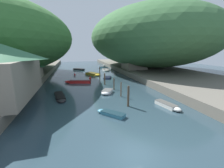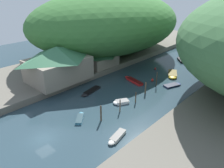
{
  "view_description": "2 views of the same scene",
  "coord_description": "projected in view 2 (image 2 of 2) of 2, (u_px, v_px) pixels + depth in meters",
  "views": [
    {
      "loc": [
        -4.38,
        -9.54,
        8.14
      ],
      "look_at": [
        2.77,
        17.81,
        1.53
      ],
      "focal_mm": 24.0,
      "sensor_mm": 36.0,
      "label": 1
    },
    {
      "loc": [
        26.85,
        -12.97,
        22.05
      ],
      "look_at": [
        -2.22,
        18.3,
        2.73
      ],
      "focal_mm": 35.0,
      "sensor_mm": 36.0,
      "label": 2
    }
  ],
  "objects": [
    {
      "name": "mooring_post_second",
      "position": [
        120.0,
        105.0,
        41.28
      ],
      "size": [
        0.22,
        0.22,
        2.63
      ],
      "color": "brown",
      "rests_on": "water_surface"
    },
    {
      "name": "channel_buoy_near",
      "position": [
        155.0,
        69.0,
        62.36
      ],
      "size": [
        0.56,
        0.56,
        0.84
      ],
      "color": "red",
      "rests_on": "water_surface"
    },
    {
      "name": "boat_far_right_bank",
      "position": [
        181.0,
        59.0,
        70.18
      ],
      "size": [
        5.09,
        5.34,
        0.63
      ],
      "rotation": [
        0.0,
        0.0,
        0.74
      ],
      "color": "black",
      "rests_on": "water_surface"
    },
    {
      "name": "person_on_quay",
      "position": [
        66.0,
        76.0,
        51.87
      ],
      "size": [
        0.31,
        0.42,
        1.69
      ],
      "rotation": [
        0.0,
        0.0,
        1.33
      ],
      "color": "#282D3D",
      "rests_on": "left_bank"
    },
    {
      "name": "boat_red_skiff",
      "position": [
        120.0,
        102.0,
        44.58
      ],
      "size": [
        2.93,
        3.58,
        0.62
      ],
      "rotation": [
        0.0,
        0.0,
        2.64
      ],
      "color": "white",
      "rests_on": "water_surface"
    },
    {
      "name": "waterfront_building",
      "position": [
        58.0,
        63.0,
        50.68
      ],
      "size": [
        10.68,
        14.49,
        8.04
      ],
      "color": "gray",
      "rests_on": "left_bank"
    },
    {
      "name": "boat_near_quay",
      "position": [
        220.0,
        64.0,
        65.81
      ],
      "size": [
        3.78,
        5.04,
        1.32
      ],
      "rotation": [
        0.0,
        0.0,
        0.47
      ],
      "color": "teal",
      "rests_on": "water_surface"
    },
    {
      "name": "mooring_post_middle",
      "position": [
        136.0,
        97.0,
        44.52
      ],
      "size": [
        0.24,
        0.24,
        2.42
      ],
      "color": "#4C3D2D",
      "rests_on": "water_surface"
    },
    {
      "name": "boat_yellow_tender",
      "position": [
        209.0,
        71.0,
        60.7
      ],
      "size": [
        2.3,
        5.16,
        0.6
      ],
      "rotation": [
        0.0,
        0.0,
        3.19
      ],
      "color": "silver",
      "rests_on": "water_surface"
    },
    {
      "name": "boat_mid_channel",
      "position": [
        173.0,
        75.0,
        58.12
      ],
      "size": [
        4.84,
        6.34,
        0.68
      ],
      "rotation": [
        0.0,
        0.0,
        3.65
      ],
      "color": "gold",
      "rests_on": "water_surface"
    },
    {
      "name": "boat_open_rowboat",
      "position": [
        90.0,
        92.0,
        49.16
      ],
      "size": [
        2.42,
        6.05,
        0.45
      ],
      "rotation": [
        0.0,
        0.0,
        3.32
      ],
      "color": "black",
      "rests_on": "water_surface"
    },
    {
      "name": "mooring_post_farthest",
      "position": [
        157.0,
        79.0,
        51.45
      ],
      "size": [
        0.21,
        0.21,
        3.7
      ],
      "color": "#4C3D2D",
      "rests_on": "water_surface"
    },
    {
      "name": "hillside_left",
      "position": [
        108.0,
        22.0,
        70.84
      ],
      "size": [
        39.12,
        54.76,
        19.43
      ],
      "color": "#387033",
      "rests_on": "left_bank"
    },
    {
      "name": "boat_moored_right",
      "position": [
        173.0,
        85.0,
        52.5
      ],
      "size": [
        3.24,
        4.92,
        0.38
      ],
      "rotation": [
        0.0,
        0.0,
        5.93
      ],
      "color": "navy",
      "rests_on": "water_surface"
    },
    {
      "name": "person_by_boathouse",
      "position": [
        69.0,
        75.0,
        52.27
      ],
      "size": [
        0.24,
        0.39,
        1.69
      ],
      "rotation": [
        0.0,
        0.0,
        1.64
      ],
      "color": "#282D3D",
      "rests_on": "left_bank"
    },
    {
      "name": "channel_buoy_far",
      "position": [
        152.0,
        80.0,
        54.81
      ],
      "size": [
        0.64,
        0.64,
        0.97
      ],
      "color": "red",
      "rests_on": "water_surface"
    },
    {
      "name": "mooring_post_nearest",
      "position": [
        101.0,
        113.0,
        38.33
      ],
      "size": [
        0.31,
        0.31,
        3.11
      ],
      "color": "#4C3D2D",
      "rests_on": "water_surface"
    },
    {
      "name": "boat_white_cruiser",
      "position": [
        116.0,
        138.0,
        34.19
      ],
      "size": [
        2.03,
        4.44,
        0.58
      ],
      "rotation": [
        0.0,
        0.0,
        3.35
      ],
      "color": "silver",
      "rests_on": "water_surface"
    },
    {
      "name": "water_surface",
      "position": [
        150.0,
        82.0,
        54.42
      ],
      "size": [
        130.0,
        130.0,
        0.0
      ],
      "primitive_type": "plane",
      "color": "#283D47",
      "rests_on": "ground"
    },
    {
      "name": "boathouse_shed",
      "position": [
        102.0,
        59.0,
        60.3
      ],
      "size": [
        5.93,
        9.3,
        3.88
      ],
      "color": "gray",
      "rests_on": "left_bank"
    },
    {
      "name": "mooring_post_fourth",
      "position": [
        146.0,
        88.0,
        48.22
      ],
      "size": [
        0.31,
        0.31,
        2.74
      ],
      "color": "brown",
      "rests_on": "water_surface"
    },
    {
      "name": "boat_cabin_cruiser",
      "position": [
        133.0,
        80.0,
        54.87
      ],
      "size": [
        6.55,
        2.8,
        0.61
      ],
      "rotation": [
        0.0,
        0.0,
        1.33
      ],
      "color": "red",
      "rests_on": "water_surface"
    },
    {
      "name": "left_bank",
      "position": [
        90.0,
        60.0,
        68.12
      ],
      "size": [
        22.0,
        120.0,
        1.45
      ],
      "color": "#666056",
      "rests_on": "ground"
    },
    {
      "name": "boat_small_dinghy",
      "position": [
        80.0,
        117.0,
        39.5
      ],
      "size": [
        3.43,
        3.65,
        0.45
      ],
      "rotation": [
        0.0,
        0.0,
        0.73
      ],
      "color": "teal",
      "rests_on": "water_surface"
    }
  ]
}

